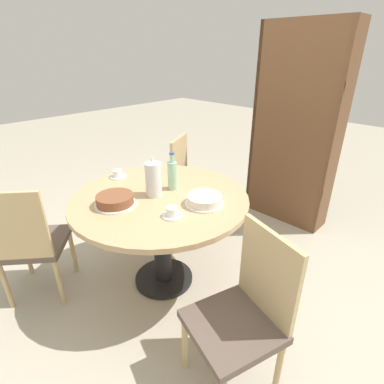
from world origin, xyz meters
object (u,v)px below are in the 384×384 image
Objects in this scene: water_bottle at (172,174)px; chair_c at (244,312)px; bookshelf at (295,130)px; coffee_pot at (153,178)px; chair_a at (192,181)px; chair_b at (30,241)px; cup_b at (118,174)px; cup_a at (172,213)px; cake_main at (115,200)px; cake_second at (204,200)px.

chair_c is at bearing -21.42° from water_bottle.
bookshelf is 1.63m from coffee_pot.
chair_b is (-0.08, -1.53, 0.00)m from chair_a.
chair_c is (1.35, -1.00, 0.00)m from chair_a.
chair_a is 0.86m from cup_b.
coffee_pot is at bearing 160.36° from cup_a.
chair_b is at bearing -124.82° from coffee_pot.
bookshelf is 6.95× the size of coffee_pot.
cup_a is 1.00× the size of cup_b.
water_bottle is 0.45m from cake_main.
cake_second reaches higher than cup_a.
chair_a is 6.92× the size of cup_b.
coffee_pot is 2.10× the size of cup_a.
water_bottle reaches higher than cake_second.
bookshelf is 1.74m from cup_a.
chair_a is 0.99m from coffee_pot.
bookshelf is 14.56× the size of cup_b.
cup_b is (-1.39, 0.20, 0.30)m from chair_c.
cake_second is (-0.58, 0.34, 0.31)m from chair_c.
cake_second is at bearing 167.44° from chair_c.
water_bottle reaches higher than cake_main.
chair_a is at bearing 52.07° from bookshelf.
chair_b is 1.06m from cup_a.
chair_b is at bearing -134.03° from cake_main.
chair_a is 1.13m from bookshelf.
chair_b is 6.92× the size of cup_b.
chair_a is 1.00× the size of chair_b.
cake_main is (-0.08, -0.44, -0.08)m from water_bottle.
water_bottle is 0.41m from cup_a.
cake_second is at bearing 9.72° from cup_b.
chair_c reaches higher than cake_main.
cup_b is at bearing 150.79° from chair_a.
chair_a is 0.87m from water_bottle.
bookshelf is (0.71, 2.33, 0.49)m from chair_b.
bookshelf reaches higher than chair_b.
chair_b reaches higher than cup_b.
bookshelf is at bearing -63.81° from chair_a.
chair_c is 0.48× the size of bookshelf.
chair_c is 3.30× the size of water_bottle.
cup_a is at bearing -98.74° from cake_second.
chair_b is 3.53× the size of cake_second.
water_bottle reaches higher than cup_a.
cake_second is (0.85, 0.86, 0.31)m from chair_b.
coffee_pot is 0.17m from water_bottle.
coffee_pot is at bearing 82.58° from bookshelf.
bookshelf is at bearing -156.49° from chair_b.
coffee_pot is at bearing 75.93° from cake_main.
coffee_pot is 0.34m from cup_a.
coffee_pot is (-0.21, -1.61, -0.08)m from bookshelf.
water_bottle is (0.01, 0.16, -0.02)m from coffee_pot.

